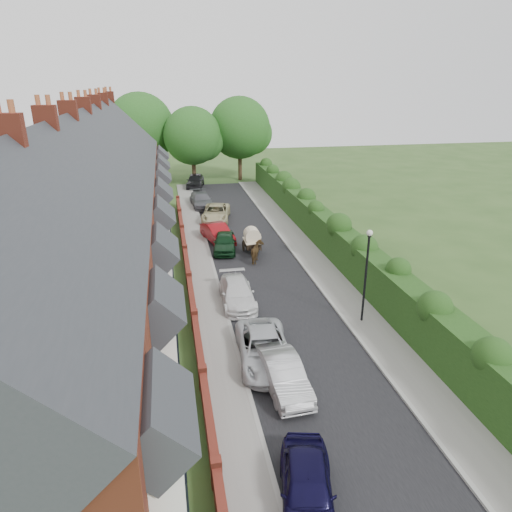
{
  "coord_description": "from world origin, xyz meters",
  "views": [
    {
      "loc": [
        -6.21,
        -15.92,
        12.05
      ],
      "look_at": [
        -1.34,
        9.09,
        2.2
      ],
      "focal_mm": 32.0,
      "sensor_mm": 36.0,
      "label": 1
    }
  ],
  "objects_px": {
    "car_silver_a": "(283,374)",
    "car_silver_b": "(264,349)",
    "lamppost": "(367,265)",
    "horse": "(257,252)",
    "car_navy": "(307,487)",
    "car_red": "(217,233)",
    "car_black": "(195,181)",
    "car_green": "(225,242)",
    "car_beige": "(216,213)",
    "car_grey": "(202,200)",
    "horse_cart": "(252,239)",
    "car_white": "(237,293)"
  },
  "relations": [
    {
      "from": "car_red",
      "to": "horse_cart",
      "type": "height_order",
      "value": "horse_cart"
    },
    {
      "from": "lamppost",
      "to": "car_red",
      "type": "distance_m",
      "value": 15.82
    },
    {
      "from": "car_black",
      "to": "horse",
      "type": "relative_size",
      "value": 2.68
    },
    {
      "from": "car_white",
      "to": "car_black",
      "type": "xyz_separation_m",
      "value": [
        -0.24,
        31.17,
        0.15
      ]
    },
    {
      "from": "car_beige",
      "to": "car_silver_b",
      "type": "bearing_deg",
      "value": -79.63
    },
    {
      "from": "car_grey",
      "to": "car_green",
      "type": "bearing_deg",
      "value": -91.67
    },
    {
      "from": "car_grey",
      "to": "car_white",
      "type": "bearing_deg",
      "value": -93.88
    },
    {
      "from": "car_silver_b",
      "to": "car_red",
      "type": "relative_size",
      "value": 1.15
    },
    {
      "from": "car_navy",
      "to": "horse_cart",
      "type": "bearing_deg",
      "value": 96.86
    },
    {
      "from": "car_red",
      "to": "car_beige",
      "type": "bearing_deg",
      "value": 70.06
    },
    {
      "from": "horse_cart",
      "to": "car_silver_a",
      "type": "bearing_deg",
      "value": -95.98
    },
    {
      "from": "car_beige",
      "to": "car_black",
      "type": "bearing_deg",
      "value": 104.99
    },
    {
      "from": "car_beige",
      "to": "car_grey",
      "type": "xyz_separation_m",
      "value": [
        -0.92,
        5.02,
        0.0
      ]
    },
    {
      "from": "car_silver_a",
      "to": "car_white",
      "type": "height_order",
      "value": "car_silver_a"
    },
    {
      "from": "car_silver_a",
      "to": "car_black",
      "type": "bearing_deg",
      "value": 87.5
    },
    {
      "from": "car_beige",
      "to": "car_black",
      "type": "height_order",
      "value": "car_black"
    },
    {
      "from": "car_silver_a",
      "to": "car_silver_b",
      "type": "bearing_deg",
      "value": 96.96
    },
    {
      "from": "horse_cart",
      "to": "car_beige",
      "type": "bearing_deg",
      "value": 100.58
    },
    {
      "from": "car_silver_a",
      "to": "car_grey",
      "type": "height_order",
      "value": "car_grey"
    },
    {
      "from": "lamppost",
      "to": "horse",
      "type": "xyz_separation_m",
      "value": [
        -3.8,
        9.47,
        -2.55
      ]
    },
    {
      "from": "car_silver_a",
      "to": "car_black",
      "type": "relative_size",
      "value": 0.88
    },
    {
      "from": "car_navy",
      "to": "car_red",
      "type": "distance_m",
      "value": 24.59
    },
    {
      "from": "lamppost",
      "to": "car_white",
      "type": "relative_size",
      "value": 1.14
    },
    {
      "from": "car_beige",
      "to": "car_grey",
      "type": "height_order",
      "value": "car_grey"
    },
    {
      "from": "car_green",
      "to": "car_black",
      "type": "height_order",
      "value": "car_black"
    },
    {
      "from": "car_silver_a",
      "to": "car_silver_b",
      "type": "distance_m",
      "value": 2.04
    },
    {
      "from": "car_green",
      "to": "lamppost",
      "type": "bearing_deg",
      "value": -56.11
    },
    {
      "from": "car_red",
      "to": "car_grey",
      "type": "relative_size",
      "value": 0.89
    },
    {
      "from": "car_silver_b",
      "to": "car_black",
      "type": "relative_size",
      "value": 1.06
    },
    {
      "from": "car_red",
      "to": "car_black",
      "type": "height_order",
      "value": "car_black"
    },
    {
      "from": "car_black",
      "to": "car_grey",
      "type": "bearing_deg",
      "value": -80.3
    },
    {
      "from": "car_green",
      "to": "horse_cart",
      "type": "xyz_separation_m",
      "value": [
        1.95,
        -0.83,
        0.43
      ]
    },
    {
      "from": "car_black",
      "to": "horse_cart",
      "type": "distance_m",
      "value": 23.38
    },
    {
      "from": "car_silver_b",
      "to": "car_green",
      "type": "height_order",
      "value": "same"
    },
    {
      "from": "lamppost",
      "to": "car_grey",
      "type": "bearing_deg",
      "value": 104.14
    },
    {
      "from": "lamppost",
      "to": "car_beige",
      "type": "relative_size",
      "value": 1.01
    },
    {
      "from": "car_navy",
      "to": "car_red",
      "type": "xyz_separation_m",
      "value": [
        0.12,
        24.59,
        0.03
      ]
    },
    {
      "from": "car_navy",
      "to": "car_silver_b",
      "type": "height_order",
      "value": "car_silver_b"
    },
    {
      "from": "car_grey",
      "to": "car_navy",
      "type": "bearing_deg",
      "value": -94.11
    },
    {
      "from": "car_grey",
      "to": "lamppost",
      "type": "bearing_deg",
      "value": -80.36
    },
    {
      "from": "car_green",
      "to": "car_beige",
      "type": "bearing_deg",
      "value": 96.8
    },
    {
      "from": "car_navy",
      "to": "car_green",
      "type": "height_order",
      "value": "car_green"
    },
    {
      "from": "car_silver_a",
      "to": "car_black",
      "type": "xyz_separation_m",
      "value": [
        -0.93,
        39.2,
        0.12
      ]
    },
    {
      "from": "car_white",
      "to": "car_silver_a",
      "type": "bearing_deg",
      "value": -84.43
    },
    {
      "from": "car_silver_b",
      "to": "car_red",
      "type": "distance_m",
      "value": 16.99
    },
    {
      "from": "car_navy",
      "to": "car_white",
      "type": "relative_size",
      "value": 0.89
    },
    {
      "from": "lamppost",
      "to": "horse_cart",
      "type": "distance_m",
      "value": 12.19
    },
    {
      "from": "car_red",
      "to": "car_grey",
      "type": "distance_m",
      "value": 11.02
    },
    {
      "from": "car_beige",
      "to": "car_black",
      "type": "xyz_separation_m",
      "value": [
        -0.92,
        14.22,
        0.1
      ]
    },
    {
      "from": "lamppost",
      "to": "car_red",
      "type": "height_order",
      "value": "lamppost"
    }
  ]
}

